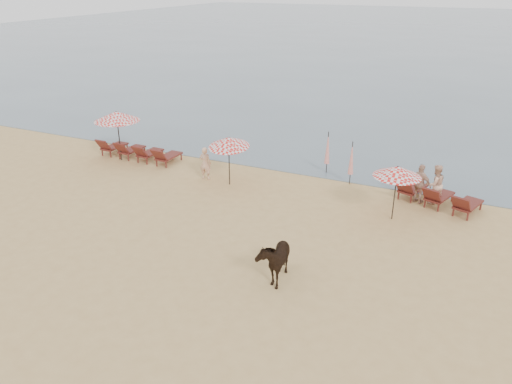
% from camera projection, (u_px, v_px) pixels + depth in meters
% --- Properties ---
extents(ground, '(120.00, 120.00, 0.00)m').
position_uv_depth(ground, '(187.00, 285.00, 15.05)').
color(ground, tan).
rests_on(ground, ground).
extents(sea, '(160.00, 140.00, 0.06)m').
position_uv_depth(sea, '(447.00, 32.00, 81.64)').
color(sea, '#51606B').
rests_on(sea, ground).
extents(lounger_cluster_left, '(4.19, 1.88, 0.66)m').
position_uv_depth(lounger_cluster_left, '(138.00, 151.00, 25.15)').
color(lounger_cluster_left, '#612917').
rests_on(lounger_cluster_left, ground).
extents(lounger_cluster_right, '(3.43, 2.64, 0.66)m').
position_uv_depth(lounger_cluster_right, '(437.00, 196.00, 20.02)').
color(lounger_cluster_right, '#612917').
rests_on(lounger_cluster_right, ground).
extents(umbrella_open_left_a, '(2.21, 2.21, 2.52)m').
position_uv_depth(umbrella_open_left_a, '(117.00, 116.00, 24.34)').
color(umbrella_open_left_a, black).
rests_on(umbrella_open_left_a, ground).
extents(umbrella_open_left_b, '(1.80, 1.83, 2.29)m').
position_uv_depth(umbrella_open_left_b, '(229.00, 142.00, 21.52)').
color(umbrella_open_left_b, black).
rests_on(umbrella_open_left_b, ground).
extents(umbrella_open_right, '(1.78, 1.78, 2.17)m').
position_uv_depth(umbrella_open_right, '(397.00, 171.00, 18.38)').
color(umbrella_open_right, black).
rests_on(umbrella_open_right, ground).
extents(umbrella_closed_left, '(0.25, 0.25, 2.04)m').
position_uv_depth(umbrella_closed_left, '(328.00, 148.00, 23.06)').
color(umbrella_closed_left, black).
rests_on(umbrella_closed_left, ground).
extents(umbrella_closed_right, '(0.24, 0.24, 1.99)m').
position_uv_depth(umbrella_closed_right, '(352.00, 158.00, 21.86)').
color(umbrella_closed_right, black).
rests_on(umbrella_closed_right, ground).
extents(cow, '(1.05, 1.83, 1.46)m').
position_uv_depth(cow, '(274.00, 258.00, 15.13)').
color(cow, black).
rests_on(cow, ground).
extents(beachgoer_left, '(0.59, 0.41, 1.52)m').
position_uv_depth(beachgoer_left, '(205.00, 163.00, 22.62)').
color(beachgoer_left, '#DCA98A').
rests_on(beachgoer_left, ground).
extents(beachgoer_right_a, '(1.03, 0.99, 1.67)m').
position_uv_depth(beachgoer_right_a, '(435.00, 184.00, 20.14)').
color(beachgoer_right_a, '#E2AE8D').
rests_on(beachgoer_right_a, ground).
extents(beachgoer_right_b, '(1.05, 0.75, 1.66)m').
position_uv_depth(beachgoer_right_b, '(420.00, 184.00, 20.21)').
color(beachgoer_right_b, tan).
rests_on(beachgoer_right_b, ground).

